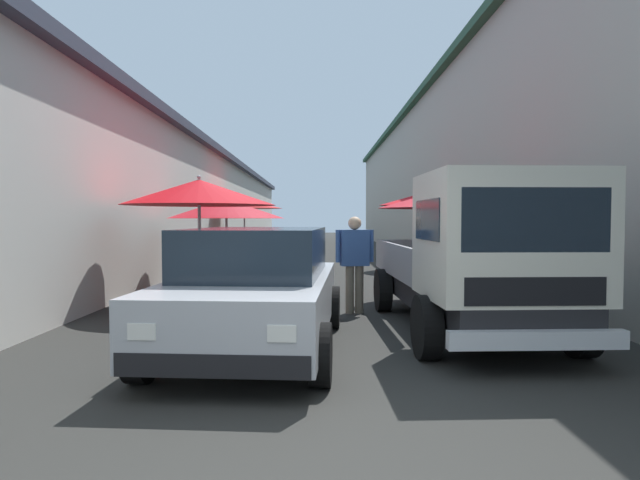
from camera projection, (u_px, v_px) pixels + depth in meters
ground at (322, 269)px, 16.47m from camera, size 90.00×90.00×0.00m
building_left_whitewash at (113, 203)px, 18.59m from camera, size 49.80×7.50×4.24m
building_right_concrete at (529, 172)px, 18.63m from camera, size 49.80×7.50×6.49m
fruit_stall_far_left at (226, 216)px, 11.99m from camera, size 2.66×2.66×2.10m
fruit_stall_mid_lane at (414, 216)px, 16.04m from camera, size 2.14×2.14×2.37m
fruit_stall_far_right at (245, 210)px, 19.52m from camera, size 2.83×2.83×2.35m
fruit_stall_near_right at (201, 205)px, 9.34m from camera, size 2.72×2.72×2.34m
fruit_stall_near_left at (441, 216)px, 9.85m from camera, size 2.30×2.30×2.17m
hatchback_car at (256, 288)px, 6.28m from camera, size 4.02×2.15×1.45m
delivery_truck at (483, 261)px, 6.53m from camera, size 4.97×2.09×2.08m
vendor_by_crates at (355, 258)px, 8.67m from camera, size 0.27×0.64×1.60m
parked_scooter at (222, 259)px, 14.66m from camera, size 1.69×0.42×1.14m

